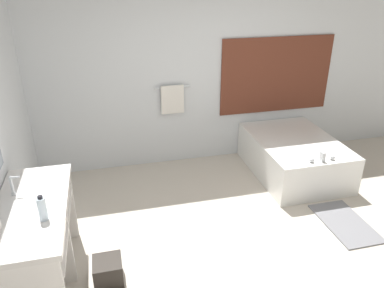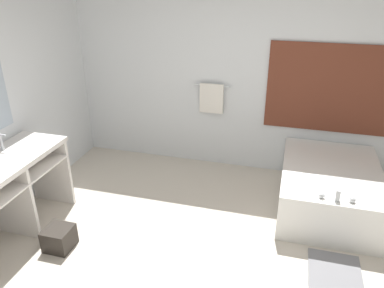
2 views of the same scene
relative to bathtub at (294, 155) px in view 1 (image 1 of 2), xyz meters
The scene contains 8 objects.
ground_plane 1.93m from the bathtub, 131.33° to the right, with size 16.00×16.00×0.00m, color beige.
wall_back_with_blinds 1.80m from the bathtub, 146.93° to the left, with size 7.40×0.13×2.70m.
vanity_counter 3.45m from the bathtub, 156.97° to the right, with size 0.58×1.35×0.87m.
sink_faucet 3.58m from the bathtub, 160.65° to the right, with size 0.09×0.04×0.18m.
bathtub is the anchor object (origin of this frame).
water_bottle_1 3.49m from the bathtub, 152.29° to the right, with size 0.07×0.07×0.21m.
waste_bin 2.99m from the bathtub, 151.03° to the right, with size 0.26×0.26×0.23m.
bath_mat 1.25m from the bathtub, 88.41° to the right, with size 0.47×0.82×0.02m.
Camera 1 is at (-1.23, -2.73, 2.63)m, focal length 35.00 mm.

